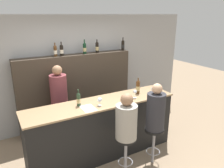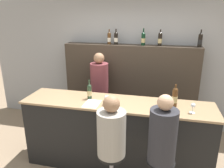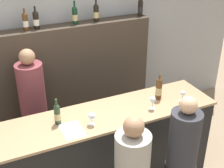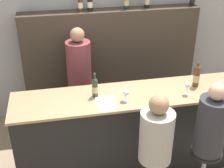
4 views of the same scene
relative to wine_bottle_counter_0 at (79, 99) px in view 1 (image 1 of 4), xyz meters
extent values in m
plane|color=#8C755B|center=(0.43, -0.35, -1.21)|extent=(16.00, 16.00, 0.00)
cube|color=#9E9E9E|center=(0.43, 1.49, 0.09)|extent=(6.40, 0.05, 2.60)
cube|color=black|center=(0.43, -0.04, -0.68)|extent=(2.78, 0.61, 1.06)
cube|color=#997A56|center=(0.43, -0.04, -0.13)|extent=(2.82, 0.65, 0.03)
cube|color=#382D23|center=(0.43, 1.26, -0.33)|extent=(2.64, 0.28, 1.75)
cylinder|color=#233823|center=(0.00, 0.00, -0.02)|extent=(0.07, 0.07, 0.20)
cylinder|color=tan|center=(0.00, 0.00, -0.03)|extent=(0.07, 0.07, 0.08)
sphere|color=#233823|center=(0.00, 0.00, 0.08)|extent=(0.07, 0.07, 0.07)
cylinder|color=#233823|center=(0.00, 0.00, 0.13)|extent=(0.02, 0.02, 0.09)
cylinder|color=#4C2D14|center=(1.25, 0.00, 0.00)|extent=(0.08, 0.08, 0.23)
cylinder|color=tan|center=(1.25, 0.00, -0.01)|extent=(0.08, 0.08, 0.09)
sphere|color=#4C2D14|center=(1.25, 0.00, 0.12)|extent=(0.08, 0.08, 0.08)
cylinder|color=#4C2D14|center=(1.25, 0.00, 0.17)|extent=(0.02, 0.02, 0.07)
cylinder|color=#4C2D14|center=(0.00, 1.26, 0.64)|extent=(0.07, 0.07, 0.20)
cylinder|color=beige|center=(0.00, 1.26, 0.63)|extent=(0.07, 0.07, 0.08)
sphere|color=#4C2D14|center=(0.00, 1.26, 0.74)|extent=(0.07, 0.07, 0.07)
cylinder|color=#4C2D14|center=(0.00, 1.26, 0.79)|extent=(0.02, 0.02, 0.08)
cylinder|color=black|center=(0.14, 1.26, 0.64)|extent=(0.07, 0.07, 0.20)
cylinder|color=beige|center=(0.14, 1.26, 0.63)|extent=(0.08, 0.08, 0.08)
sphere|color=black|center=(0.14, 1.26, 0.74)|extent=(0.07, 0.07, 0.07)
cylinder|color=black|center=(0.14, 1.26, 0.80)|extent=(0.02, 0.02, 0.08)
cylinder|color=black|center=(0.66, 1.26, 0.64)|extent=(0.07, 0.07, 0.20)
cylinder|color=tan|center=(0.66, 1.26, 0.63)|extent=(0.08, 0.08, 0.08)
sphere|color=black|center=(0.66, 1.26, 0.74)|extent=(0.07, 0.07, 0.07)
cylinder|color=black|center=(0.66, 1.26, 0.81)|extent=(0.02, 0.02, 0.10)
cylinder|color=black|center=(0.97, 1.26, 0.64)|extent=(0.07, 0.07, 0.21)
cylinder|color=tan|center=(0.97, 1.26, 0.63)|extent=(0.08, 0.08, 0.08)
sphere|color=black|center=(0.97, 1.26, 0.75)|extent=(0.07, 0.07, 0.07)
cylinder|color=black|center=(0.97, 1.26, 0.80)|extent=(0.02, 0.02, 0.08)
cylinder|color=black|center=(1.68, 1.26, 0.64)|extent=(0.08, 0.08, 0.21)
cylinder|color=black|center=(1.68, 1.26, 0.63)|extent=(0.08, 0.08, 0.08)
sphere|color=black|center=(1.68, 1.26, 0.75)|extent=(0.08, 0.08, 0.08)
cylinder|color=black|center=(1.68, 1.26, 0.81)|extent=(0.02, 0.02, 0.09)
cylinder|color=silver|center=(0.32, -0.17, -0.12)|extent=(0.06, 0.06, 0.00)
cylinder|color=silver|center=(0.32, -0.17, -0.08)|extent=(0.01, 0.01, 0.07)
sphere|color=silver|center=(0.32, -0.17, -0.01)|extent=(0.08, 0.08, 0.08)
cylinder|color=silver|center=(1.06, -0.17, -0.12)|extent=(0.07, 0.07, 0.00)
cylinder|color=silver|center=(1.06, -0.17, -0.07)|extent=(0.01, 0.01, 0.09)
sphere|color=silver|center=(1.06, -0.17, 0.00)|extent=(0.07, 0.07, 0.07)
cylinder|color=silver|center=(1.47, -0.17, -0.12)|extent=(0.07, 0.07, 0.00)
cylinder|color=silver|center=(1.47, -0.17, -0.08)|extent=(0.01, 0.01, 0.08)
sphere|color=silver|center=(1.47, -0.17, -0.01)|extent=(0.06, 0.06, 0.06)
cube|color=white|center=(0.10, -0.18, -0.12)|extent=(0.21, 0.30, 0.00)
cylinder|color=gray|center=(0.51, -0.72, -0.89)|extent=(0.05, 0.05, 0.65)
torus|color=gray|center=(0.51, -0.72, -0.98)|extent=(0.25, 0.25, 0.02)
cylinder|color=black|center=(0.51, -0.72, -0.54)|extent=(0.34, 0.34, 0.04)
cylinder|color=gray|center=(0.51, -0.72, -0.24)|extent=(0.35, 0.35, 0.57)
sphere|color=#936B4C|center=(0.51, -0.72, 0.15)|extent=(0.20, 0.20, 0.20)
cylinder|color=gray|center=(1.11, -0.72, -0.89)|extent=(0.05, 0.05, 0.65)
torus|color=gray|center=(1.11, -0.72, -0.98)|extent=(0.25, 0.25, 0.02)
cylinder|color=black|center=(1.11, -0.72, -0.54)|extent=(0.34, 0.34, 0.04)
cylinder|color=#28282D|center=(1.11, -0.72, -0.20)|extent=(0.32, 0.32, 0.66)
sphere|color=tan|center=(1.11, -0.72, 0.22)|extent=(0.18, 0.18, 0.18)
cylinder|color=brown|center=(-0.10, 0.87, -0.49)|extent=(0.34, 0.34, 1.44)
sphere|color=#936B4C|center=(-0.10, 0.87, 0.33)|extent=(0.20, 0.20, 0.20)
camera|label=1|loc=(-1.21, -3.31, 1.39)|focal=35.00mm
camera|label=2|loc=(1.04, -2.95, 1.13)|focal=35.00mm
camera|label=3|loc=(-0.64, -2.73, 1.78)|focal=50.00mm
camera|label=4|loc=(-0.42, -3.10, 1.73)|focal=50.00mm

